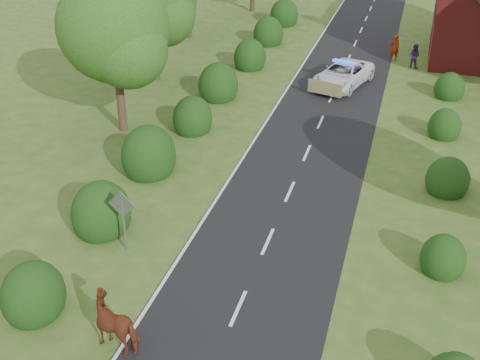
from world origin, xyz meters
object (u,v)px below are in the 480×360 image
(road_sign, at_px, (123,213))
(pedestrian_purple, at_px, (414,56))
(cow, at_px, (119,325))
(pedestrian_red, at_px, (395,48))
(police_van, at_px, (343,74))

(road_sign, relative_size, pedestrian_purple, 1.52)
(cow, xyz_separation_m, pedestrian_red, (6.11, 31.01, 0.20))
(pedestrian_red, bearing_deg, cow, 57.29)
(police_van, xyz_separation_m, pedestrian_red, (2.77, 6.28, 0.18))
(cow, height_order, pedestrian_red, pedestrian_red)
(pedestrian_red, distance_m, pedestrian_purple, 1.90)
(cow, height_order, pedestrian_purple, pedestrian_purple)
(cow, xyz_separation_m, police_van, (3.34, 24.73, 0.02))
(police_van, relative_size, pedestrian_red, 3.16)
(police_van, height_order, pedestrian_red, pedestrian_red)
(police_van, bearing_deg, road_sign, -88.76)
(police_van, xyz_separation_m, pedestrian_purple, (4.18, 5.00, 0.09))
(cow, distance_m, pedestrian_red, 31.61)
(road_sign, xyz_separation_m, police_van, (5.33, 20.22, -0.91))
(police_van, bearing_deg, pedestrian_red, 82.17)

